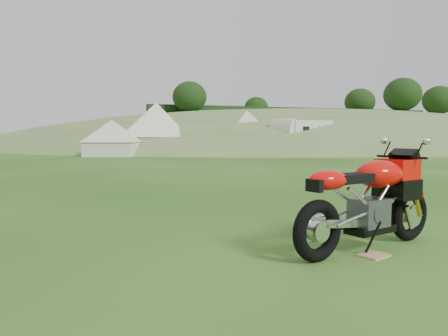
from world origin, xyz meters
name	(u,v)px	position (x,y,z in m)	size (l,w,h in m)	color
ground	(237,221)	(0.00, 0.00, 0.00)	(120.00, 120.00, 0.00)	#1C480F
hillside	(299,144)	(24.00, 40.00, 0.00)	(80.00, 64.00, 8.00)	olive
hedgerow	(299,144)	(24.00, 40.00, 0.00)	(36.00, 1.20, 8.60)	black
sport_motorcycle	(368,194)	(0.70, -1.84, 0.58)	(1.94, 0.49, 1.17)	red
plywood_board	(374,255)	(0.61, -2.07, 0.01)	(0.27, 0.21, 0.02)	tan
tent_left	(112,136)	(0.28, 19.04, 1.11)	(2.55, 2.55, 2.21)	silver
tent_mid	(157,130)	(3.33, 21.95, 1.48)	(3.41, 3.41, 2.95)	white
tent_right	(247,132)	(9.43, 21.74, 1.36)	(3.15, 3.15, 2.73)	beige
caravan	(303,137)	(12.10, 18.93, 1.04)	(4.46, 1.99, 2.09)	silver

